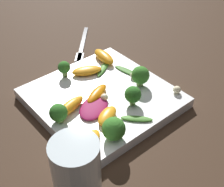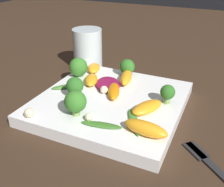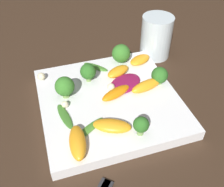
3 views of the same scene
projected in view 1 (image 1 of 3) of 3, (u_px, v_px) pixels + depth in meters
name	position (u px, v px, depth m)	size (l,w,h in m)	color
ground_plane	(103.00, 102.00, 0.68)	(2.40, 2.40, 0.00)	#382619
plate	(102.00, 98.00, 0.67)	(0.28, 0.28, 0.02)	white
drinking_glass	(76.00, 169.00, 0.48)	(0.08, 0.08, 0.11)	silver
fork	(82.00, 47.00, 0.86)	(0.14, 0.15, 0.01)	#262628
radicchio_leaf_0	(94.00, 107.00, 0.62)	(0.09, 0.08, 0.01)	maroon
orange_segment_0	(87.00, 71.00, 0.72)	(0.08, 0.06, 0.02)	orange
orange_segment_1	(104.00, 57.00, 0.76)	(0.04, 0.08, 0.02)	orange
orange_segment_2	(89.00, 141.00, 0.55)	(0.06, 0.05, 0.01)	orange
orange_segment_3	(71.00, 107.00, 0.62)	(0.08, 0.04, 0.02)	orange
orange_segment_4	(97.00, 93.00, 0.65)	(0.07, 0.05, 0.02)	orange
orange_segment_5	(107.00, 116.00, 0.60)	(0.06, 0.05, 0.02)	orange
broccoli_floret_0	(64.00, 68.00, 0.70)	(0.03, 0.03, 0.04)	#7A9E51
broccoli_floret_1	(114.00, 129.00, 0.55)	(0.04, 0.04, 0.04)	#7A9E51
broccoli_floret_2	(140.00, 76.00, 0.67)	(0.04, 0.04, 0.05)	#7A9E51
broccoli_floret_3	(133.00, 95.00, 0.63)	(0.03, 0.03, 0.04)	#7A9E51
broccoli_floret_4	(58.00, 113.00, 0.59)	(0.04, 0.04, 0.04)	#84AD5B
arugula_sprig_0	(127.00, 71.00, 0.73)	(0.03, 0.07, 0.00)	#3D7528
arugula_sprig_1	(104.00, 67.00, 0.74)	(0.08, 0.05, 0.01)	#47842D
arugula_sprig_2	(135.00, 120.00, 0.60)	(0.05, 0.06, 0.01)	#47842D
macadamia_nut_0	(104.00, 97.00, 0.64)	(0.02, 0.02, 0.02)	beige
macadamia_nut_1	(134.00, 76.00, 0.70)	(0.01, 0.01, 0.01)	beige
macadamia_nut_2	(177.00, 90.00, 0.66)	(0.02, 0.02, 0.02)	beige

